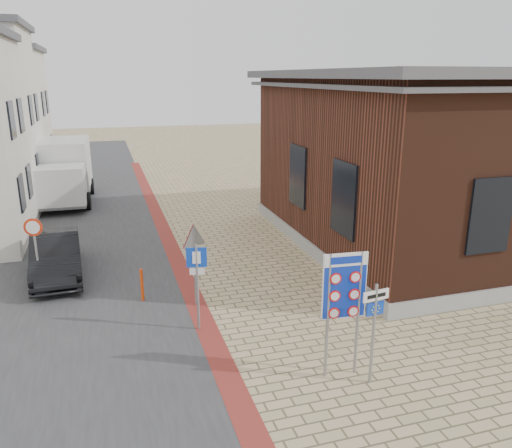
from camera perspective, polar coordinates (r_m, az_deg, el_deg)
ground at (r=12.73m, az=5.37°, el=-14.65°), size 120.00×120.00×0.00m
road_strip at (r=25.90m, az=-19.15°, el=0.93°), size 7.00×60.00×0.02m
curb_strip at (r=21.19m, az=-10.02°, el=-1.74°), size 0.60×40.00×0.02m
brick_building at (r=21.80m, az=20.87°, el=7.33°), size 13.00×13.00×6.80m
bike_rack at (r=15.40m, az=11.50°, el=-8.01°), size 0.08×1.80×0.60m
sedan at (r=18.21m, az=-21.87°, el=-3.41°), size 1.80×4.52×1.46m
box_truck at (r=28.71m, az=-21.10°, el=5.64°), size 2.85×6.32×3.26m
border_sign at (r=11.12m, az=10.06°, el=-7.28°), size 1.01×0.14×2.96m
essen_sign at (r=11.21m, az=13.36°, el=-10.50°), size 0.64×0.12×2.37m
parking_sign at (r=13.16m, az=-6.75°, el=-5.60°), size 0.53×0.14×2.42m
yield_sign at (r=14.49m, az=-7.08°, el=-2.43°), size 0.83×0.42×2.48m
speed_sign at (r=16.93m, az=-23.91°, el=-1.97°), size 0.56×0.13×2.40m
bollard at (r=15.55m, az=-12.90°, el=-6.82°), size 0.10×0.10×1.04m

